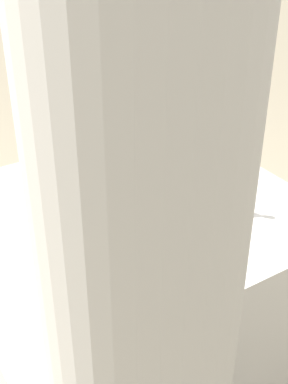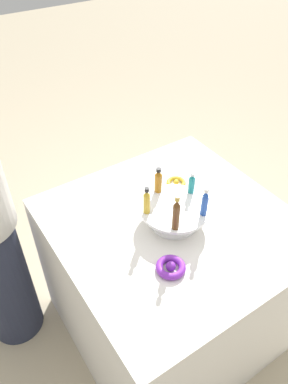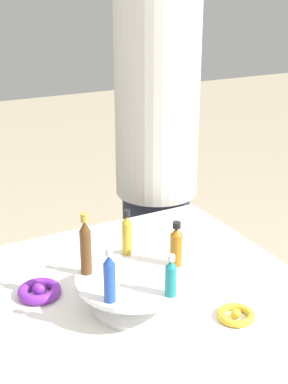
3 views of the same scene
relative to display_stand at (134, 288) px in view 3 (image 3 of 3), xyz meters
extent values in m
cylinder|color=white|center=(0.00, 0.00, -0.04)|extent=(0.20, 0.20, 0.01)
cylinder|color=white|center=(0.00, 0.00, -0.01)|extent=(0.10, 0.10, 0.06)
cylinder|color=white|center=(0.00, 0.00, 0.03)|extent=(0.27, 0.27, 0.01)
cylinder|color=teal|center=(-0.11, -0.03, 0.07)|extent=(0.03, 0.03, 0.07)
cone|color=teal|center=(-0.11, -0.03, 0.11)|extent=(0.02, 0.02, 0.02)
cylinder|color=silver|center=(-0.11, -0.03, 0.12)|extent=(0.02, 0.02, 0.01)
cylinder|color=#AD6B19|center=(0.00, -0.11, 0.07)|extent=(0.03, 0.03, 0.08)
cone|color=#AD6B19|center=(0.00, -0.11, 0.12)|extent=(0.03, 0.03, 0.02)
cylinder|color=black|center=(0.00, -0.11, 0.14)|extent=(0.02, 0.02, 0.01)
cylinder|color=gold|center=(0.11, -0.04, 0.07)|extent=(0.03, 0.03, 0.08)
cone|color=gold|center=(0.11, -0.04, 0.13)|extent=(0.02, 0.02, 0.02)
cylinder|color=black|center=(0.11, -0.04, 0.14)|extent=(0.02, 0.02, 0.02)
cylinder|color=brown|center=(0.07, 0.09, 0.09)|extent=(0.03, 0.03, 0.11)
cone|color=brown|center=(0.07, 0.09, 0.15)|extent=(0.03, 0.03, 0.02)
cylinder|color=#B79338|center=(0.07, 0.09, 0.17)|extent=(0.02, 0.02, 0.02)
cylinder|color=#234CAD|center=(-0.07, 0.09, 0.08)|extent=(0.03, 0.03, 0.09)
cone|color=#234CAD|center=(-0.07, 0.09, 0.13)|extent=(0.02, 0.02, 0.02)
cylinder|color=silver|center=(-0.07, 0.09, 0.15)|extent=(0.02, 0.02, 0.02)
torus|color=purple|center=(0.15, 0.18, -0.04)|extent=(0.11, 0.11, 0.03)
sphere|color=purple|center=(0.15, 0.18, -0.03)|extent=(0.04, 0.04, 0.04)
torus|color=gold|center=(-0.15, -0.18, -0.04)|extent=(0.09, 0.09, 0.02)
sphere|color=gold|center=(-0.15, -0.18, -0.04)|extent=(0.02, 0.02, 0.02)
cylinder|color=#282D42|center=(0.65, -0.43, -0.43)|extent=(0.25, 0.25, 0.73)
cylinder|color=beige|center=(0.65, -0.43, 0.36)|extent=(0.30, 0.30, 0.84)
camera|label=1|loc=(1.16, -0.74, 0.82)|focal=50.00mm
camera|label=2|loc=(0.68, 0.82, 1.02)|focal=35.00mm
camera|label=3|loc=(-0.96, 0.49, 0.67)|focal=50.00mm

